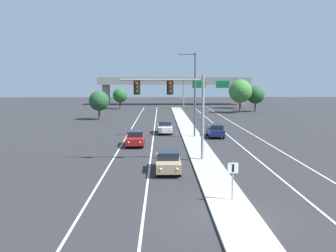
% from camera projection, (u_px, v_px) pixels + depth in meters
% --- Properties ---
extents(ground_plane, '(260.00, 260.00, 0.00)m').
position_uv_depth(ground_plane, '(235.00, 216.00, 18.59)').
color(ground_plane, '#28282B').
extents(median_island, '(2.40, 110.00, 0.15)m').
position_uv_depth(median_island, '(198.00, 149.00, 36.43)').
color(median_island, '#9E9B93').
rests_on(median_island, ground).
extents(lane_stripe_oncoming_center, '(0.14, 100.00, 0.01)m').
position_uv_depth(lane_stripe_oncoming_center, '(153.00, 138.00, 43.29)').
color(lane_stripe_oncoming_center, silver).
rests_on(lane_stripe_oncoming_center, ground).
extents(lane_stripe_receding_center, '(0.14, 100.00, 0.01)m').
position_uv_depth(lane_stripe_receding_center, '(231.00, 138.00, 43.48)').
color(lane_stripe_receding_center, silver).
rests_on(lane_stripe_receding_center, ground).
extents(edge_stripe_left, '(0.14, 100.00, 0.01)m').
position_uv_depth(edge_stripe_left, '(126.00, 138.00, 43.22)').
color(edge_stripe_left, silver).
rests_on(edge_stripe_left, ground).
extents(edge_stripe_right, '(0.14, 100.00, 0.01)m').
position_uv_depth(edge_stripe_right, '(259.00, 138.00, 43.55)').
color(edge_stripe_right, silver).
rests_on(edge_stripe_right, ground).
extents(overhead_signal_mast, '(7.09, 0.44, 7.20)m').
position_uv_depth(overhead_signal_mast, '(177.00, 99.00, 30.55)').
color(overhead_signal_mast, gray).
rests_on(overhead_signal_mast, median_island).
extents(median_sign_post, '(0.60, 0.10, 2.20)m').
position_uv_depth(median_sign_post, '(233.00, 175.00, 20.48)').
color(median_sign_post, gray).
rests_on(median_sign_post, median_island).
extents(street_lamp_median, '(2.58, 0.28, 10.00)m').
position_uv_depth(street_lamp_median, '(193.00, 90.00, 43.17)').
color(street_lamp_median, '#4C4C51').
rests_on(street_lamp_median, median_island).
extents(car_oncoming_tan, '(1.86, 4.49, 1.58)m').
position_uv_depth(car_oncoming_tan, '(168.00, 161.00, 27.58)').
color(car_oncoming_tan, tan).
rests_on(car_oncoming_tan, ground).
extents(car_oncoming_red, '(1.85, 4.48, 1.58)m').
position_uv_depth(car_oncoming_red, '(136.00, 138.00, 38.51)').
color(car_oncoming_red, maroon).
rests_on(car_oncoming_red, ground).
extents(car_oncoming_white, '(1.93, 4.51, 1.58)m').
position_uv_depth(car_oncoming_white, '(165.00, 127.00, 47.39)').
color(car_oncoming_white, silver).
rests_on(car_oncoming_white, ground).
extents(car_receding_navy, '(1.92, 4.51, 1.58)m').
position_uv_depth(car_receding_navy, '(215.00, 130.00, 44.31)').
color(car_receding_navy, '#141E4C').
rests_on(car_receding_navy, ground).
extents(highway_sign_gantry, '(13.28, 0.42, 7.50)m').
position_uv_depth(highway_sign_gantry, '(211.00, 83.00, 86.53)').
color(highway_sign_gantry, gray).
rests_on(highway_sign_gantry, ground).
extents(overpass_bridge, '(42.40, 6.40, 7.65)m').
position_uv_depth(overpass_bridge, '(174.00, 84.00, 102.36)').
color(overpass_bridge, gray).
rests_on(overpass_bridge, ground).
extents(tree_far_right_a, '(3.90, 3.90, 5.64)m').
position_uv_depth(tree_far_right_a, '(256.00, 95.00, 79.65)').
color(tree_far_right_a, '#4C3823').
rests_on(tree_far_right_a, ground).
extents(tree_far_right_c, '(4.87, 4.87, 7.04)m').
position_uv_depth(tree_far_right_c, '(240.00, 91.00, 76.42)').
color(tree_far_right_c, '#4C3823').
rests_on(tree_far_right_c, ground).
extents(tree_far_left_a, '(3.45, 3.45, 4.99)m').
position_uv_depth(tree_far_left_a, '(120.00, 95.00, 86.78)').
color(tree_far_left_a, '#4C3823').
rests_on(tree_far_left_a, ground).
extents(tree_far_right_b, '(4.48, 4.48, 6.48)m').
position_uv_depth(tree_far_right_b, '(238.00, 91.00, 88.78)').
color(tree_far_right_b, '#4C3823').
rests_on(tree_far_right_b, ground).
extents(tree_far_left_b, '(3.51, 3.51, 5.07)m').
position_uv_depth(tree_far_left_b, '(99.00, 101.00, 63.39)').
color(tree_far_left_b, '#4C3823').
rests_on(tree_far_left_b, ground).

